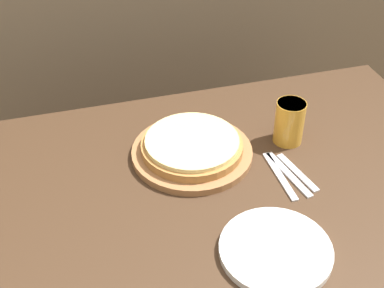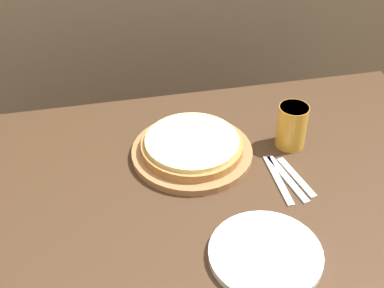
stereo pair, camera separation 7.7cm
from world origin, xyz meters
The scene contains 7 objects.
dining_table centered at (0.00, 0.00, 0.36)m, with size 1.50×0.87×0.71m.
pizza_on_board centered at (0.02, 0.12, 0.74)m, with size 0.33×0.33×0.06m.
beer_glass centered at (0.30, 0.11, 0.78)m, with size 0.08×0.08×0.13m.
dinner_plate centered at (0.11, -0.26, 0.72)m, with size 0.25×0.25×0.02m.
fork centered at (0.22, -0.02, 0.72)m, with size 0.02×0.19×0.00m.
dinner_knife centered at (0.25, -0.02, 0.72)m, with size 0.05×0.19×0.00m.
spoon centered at (0.27, -0.02, 0.72)m, with size 0.05×0.17×0.00m.
Camera 2 is at (-0.21, -0.99, 1.64)m, focal length 50.00 mm.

